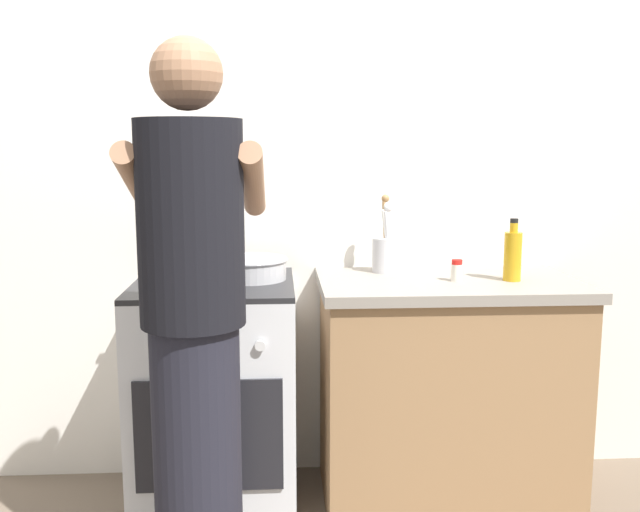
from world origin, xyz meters
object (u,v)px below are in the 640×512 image
(mixing_bowl, at_px, (251,267))
(utensil_crock, at_px, (385,251))
(oil_bottle, at_px, (513,255))
(pot, at_px, (177,267))
(person, at_px, (194,337))
(spice_bottle, at_px, (457,271))
(stove_range, at_px, (216,396))

(mixing_bowl, height_order, utensil_crock, utensil_crock)
(mixing_bowl, height_order, oil_bottle, oil_bottle)
(pot, distance_m, utensil_crock, 0.83)
(mixing_bowl, distance_m, person, 0.69)
(utensil_crock, distance_m, oil_bottle, 0.50)
(person, bearing_deg, mixing_bowl, 78.08)
(pot, bearing_deg, spice_bottle, -3.57)
(mixing_bowl, bearing_deg, oil_bottle, -4.99)
(person, bearing_deg, pot, 102.17)
(stove_range, xyz_separation_m, oil_bottle, (1.13, -0.04, 0.55))
(utensil_crock, bearing_deg, stove_range, -166.01)
(stove_range, height_order, utensil_crock, utensil_crock)
(utensil_crock, bearing_deg, person, -130.69)
(spice_bottle, height_order, person, person)
(utensil_crock, bearing_deg, oil_bottle, -24.26)
(utensil_crock, relative_size, person, 0.19)
(stove_range, bearing_deg, oil_bottle, -1.91)
(spice_bottle, bearing_deg, person, -147.72)
(person, bearing_deg, oil_bottle, 27.12)
(utensil_crock, bearing_deg, mixing_bowl, -167.43)
(pot, bearing_deg, stove_range, -11.76)
(mixing_bowl, bearing_deg, stove_range, -160.79)
(mixing_bowl, relative_size, spice_bottle, 3.42)
(pot, height_order, person, person)
(mixing_bowl, bearing_deg, person, -101.92)
(mixing_bowl, bearing_deg, utensil_crock, 12.57)
(utensil_crock, relative_size, spice_bottle, 3.82)
(oil_bottle, height_order, person, person)
(stove_range, relative_size, spice_bottle, 10.92)
(stove_range, height_order, mixing_bowl, mixing_bowl)
(stove_range, xyz_separation_m, pot, (-0.14, 0.03, 0.50))
(stove_range, bearing_deg, spice_bottle, -2.30)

